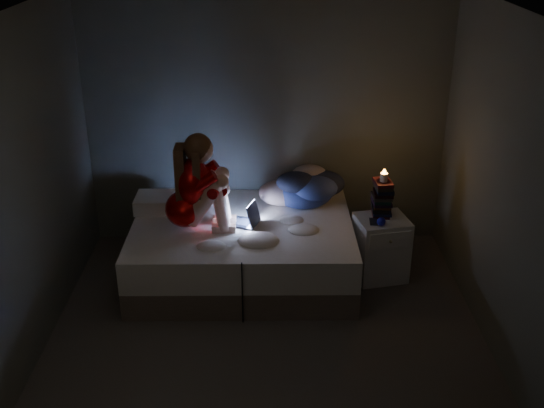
{
  "coord_description": "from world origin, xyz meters",
  "views": [
    {
      "loc": [
        0.01,
        -4.3,
        3.25
      ],
      "look_at": [
        0.05,
        1.0,
        0.8
      ],
      "focal_mm": 42.74,
      "sensor_mm": 36.0,
      "label": 1
    }
  ],
  "objects_px": {
    "laptop": "(239,212)",
    "candle": "(384,179)",
    "woman": "(184,182)",
    "nightstand": "(380,248)",
    "bed": "(243,249)",
    "phone": "(372,221)"
  },
  "relations": [
    {
      "from": "woman",
      "to": "candle",
      "type": "distance_m",
      "value": 1.82
    },
    {
      "from": "bed",
      "to": "phone",
      "type": "distance_m",
      "value": 1.24
    },
    {
      "from": "woman",
      "to": "phone",
      "type": "bearing_deg",
      "value": -0.41
    },
    {
      "from": "bed",
      "to": "nightstand",
      "type": "distance_m",
      "value": 1.3
    },
    {
      "from": "laptop",
      "to": "nightstand",
      "type": "relative_size",
      "value": 0.54
    },
    {
      "from": "laptop",
      "to": "phone",
      "type": "xyz_separation_m",
      "value": [
        1.22,
        -0.07,
        -0.06
      ]
    },
    {
      "from": "laptop",
      "to": "candle",
      "type": "height_order",
      "value": "candle"
    },
    {
      "from": "nightstand",
      "to": "phone",
      "type": "xyz_separation_m",
      "value": [
        -0.11,
        -0.05,
        0.31
      ]
    },
    {
      "from": "candle",
      "to": "phone",
      "type": "distance_m",
      "value": 0.4
    },
    {
      "from": "phone",
      "to": "bed",
      "type": "bearing_deg",
      "value": -166.98
    },
    {
      "from": "laptop",
      "to": "phone",
      "type": "relative_size",
      "value": 2.35
    },
    {
      "from": "bed",
      "to": "nightstand",
      "type": "bearing_deg",
      "value": -1.23
    },
    {
      "from": "bed",
      "to": "laptop",
      "type": "height_order",
      "value": "laptop"
    },
    {
      "from": "bed",
      "to": "laptop",
      "type": "bearing_deg",
      "value": -157.32
    },
    {
      "from": "bed",
      "to": "candle",
      "type": "relative_size",
      "value": 25.56
    },
    {
      "from": "laptop",
      "to": "phone",
      "type": "distance_m",
      "value": 1.22
    },
    {
      "from": "woman",
      "to": "nightstand",
      "type": "relative_size",
      "value": 1.48
    },
    {
      "from": "woman",
      "to": "laptop",
      "type": "relative_size",
      "value": 2.76
    },
    {
      "from": "bed",
      "to": "laptop",
      "type": "xyz_separation_m",
      "value": [
        -0.03,
        -0.01,
        0.4
      ]
    },
    {
      "from": "nightstand",
      "to": "phone",
      "type": "distance_m",
      "value": 0.33
    },
    {
      "from": "laptop",
      "to": "candle",
      "type": "xyz_separation_m",
      "value": [
        1.33,
        0.07,
        0.3
      ]
    },
    {
      "from": "nightstand",
      "to": "phone",
      "type": "height_order",
      "value": "phone"
    }
  ]
}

